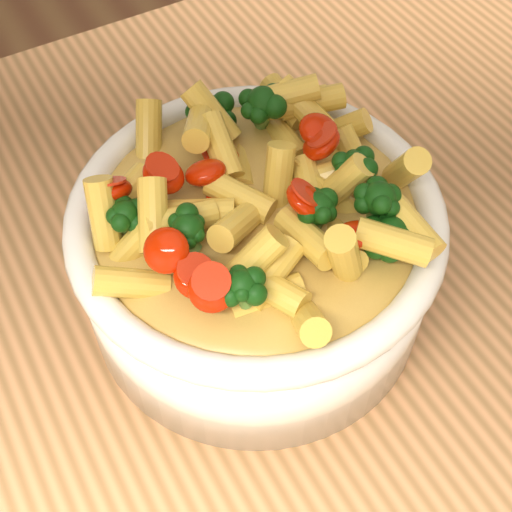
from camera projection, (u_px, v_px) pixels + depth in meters
table at (334, 371)px, 0.60m from camera, size 1.20×0.80×0.90m
serving_bowl at (256, 255)px, 0.48m from camera, size 0.24×0.24×0.10m
pasta_salad at (256, 190)px, 0.43m from camera, size 0.19×0.19×0.04m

